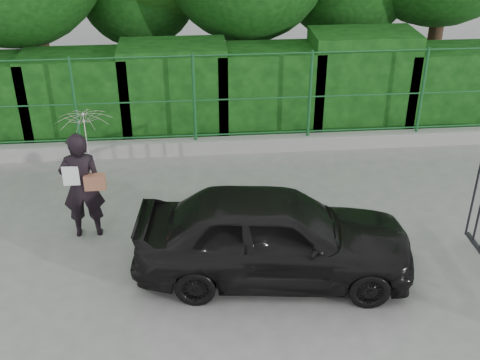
{
  "coord_description": "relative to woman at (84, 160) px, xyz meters",
  "views": [
    {
      "loc": [
        0.31,
        -6.6,
        5.49
      ],
      "look_at": [
        1.02,
        1.3,
        1.1
      ],
      "focal_mm": 45.0,
      "sensor_mm": 36.0,
      "label": 1
    }
  ],
  "objects": [
    {
      "name": "ground",
      "position": [
        1.34,
        -1.74,
        -1.32
      ],
      "size": [
        80.0,
        80.0,
        0.0
      ],
      "primitive_type": "plane",
      "color": "gray"
    },
    {
      "name": "kerb",
      "position": [
        1.34,
        2.76,
        -1.17
      ],
      "size": [
        14.0,
        0.25,
        0.3
      ],
      "primitive_type": "cube",
      "color": "#9E9E99",
      "rests_on": "ground"
    },
    {
      "name": "fence",
      "position": [
        1.56,
        2.76,
        -0.12
      ],
      "size": [
        14.13,
        0.06,
        1.8
      ],
      "color": "#185427",
      "rests_on": "kerb"
    },
    {
      "name": "hedge",
      "position": [
        1.4,
        3.76,
        -0.37
      ],
      "size": [
        14.2,
        1.2,
        2.16
      ],
      "color": "black",
      "rests_on": "ground"
    },
    {
      "name": "woman",
      "position": [
        0.0,
        0.0,
        0.0
      ],
      "size": [
        0.9,
        0.85,
        2.11
      ],
      "color": "black",
      "rests_on": "ground"
    },
    {
      "name": "car",
      "position": [
        2.76,
        -1.32,
        -0.65
      ],
      "size": [
        4.11,
        2.02,
        1.35
      ],
      "primitive_type": "imported",
      "rotation": [
        0.0,
        0.0,
        1.46
      ],
      "color": "black",
      "rests_on": "ground"
    }
  ]
}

